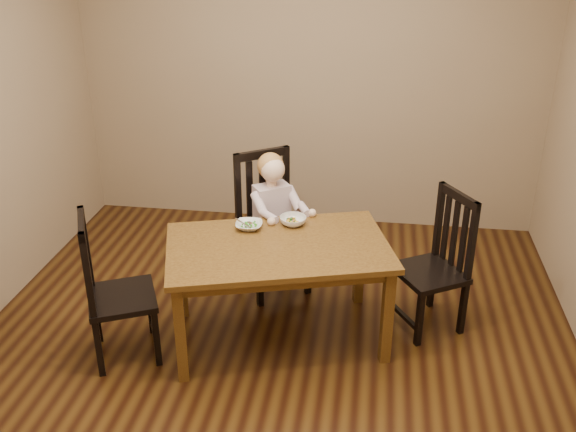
# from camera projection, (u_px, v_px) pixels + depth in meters

# --- Properties ---
(room) EXTENTS (4.01, 4.01, 2.71)m
(room) POSITION_uv_depth(u_px,v_px,m) (270.00, 152.00, 3.65)
(room) COLOR #462B0E
(room) RESTS_ON ground
(dining_table) EXTENTS (1.57, 1.20, 0.70)m
(dining_table) POSITION_uv_depth(u_px,v_px,m) (278.00, 256.00, 4.06)
(dining_table) COLOR #452B10
(dining_table) RESTS_ON room
(chair_child) EXTENTS (0.61, 0.61, 1.04)m
(chair_child) POSITION_uv_depth(u_px,v_px,m) (270.00, 225.00, 4.72)
(chair_child) COLOR black
(chair_child) RESTS_ON room
(chair_left) EXTENTS (0.55, 0.56, 0.98)m
(chair_left) POSITION_uv_depth(u_px,v_px,m) (113.00, 291.00, 3.95)
(chair_left) COLOR black
(chair_left) RESTS_ON room
(chair_right) EXTENTS (0.56, 0.56, 0.97)m
(chair_right) POSITION_uv_depth(u_px,v_px,m) (436.00, 265.00, 4.27)
(chair_right) COLOR black
(chair_right) RESTS_ON room
(toddler) EXTENTS (0.50, 0.52, 0.57)m
(toddler) POSITION_uv_depth(u_px,v_px,m) (273.00, 210.00, 4.62)
(toddler) COLOR silver
(toddler) RESTS_ON chair_child
(bowl_peas) EXTENTS (0.19, 0.19, 0.04)m
(bowl_peas) POSITION_uv_depth(u_px,v_px,m) (249.00, 226.00, 4.23)
(bowl_peas) COLOR silver
(bowl_peas) RESTS_ON dining_table
(bowl_veg) EXTENTS (0.23, 0.23, 0.06)m
(bowl_veg) POSITION_uv_depth(u_px,v_px,m) (293.00, 221.00, 4.28)
(bowl_veg) COLOR silver
(bowl_veg) RESTS_ON dining_table
(fork) EXTENTS (0.13, 0.06, 0.05)m
(fork) POSITION_uv_depth(u_px,v_px,m) (243.00, 224.00, 4.20)
(fork) COLOR silver
(fork) RESTS_ON bowl_peas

